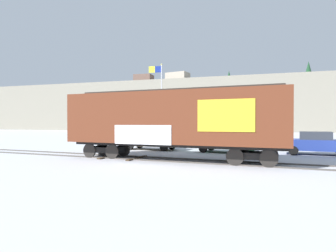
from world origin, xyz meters
TOP-DOWN VIEW (x-y plane):
  - ground_plane at (0.00, 0.00)m, footprint 260.00×260.00m
  - track at (-0.76, 0.02)m, footprint 59.96×5.79m
  - freight_car at (-0.44, -0.00)m, footprint 13.39×3.94m
  - flagpole at (-6.10, 13.85)m, footprint 1.55×0.31m
  - hillside at (-0.01, 69.33)m, footprint 153.79×32.87m
  - parked_car_tan at (-4.09, 5.92)m, footprint 4.71×2.29m
  - parked_car_green at (2.11, 5.48)m, footprint 4.77×2.70m
  - parked_car_blue at (8.40, 5.78)m, footprint 4.59×2.23m

SIDE VIEW (x-z plane):
  - ground_plane at x=0.00m, z-range 0.00..0.00m
  - track at x=-0.76m, z-range 0.00..0.08m
  - parked_car_blue at x=8.40m, z-range 0.01..1.66m
  - parked_car_tan at x=-4.09m, z-range -0.02..1.74m
  - parked_car_green at x=2.11m, z-range -0.03..1.77m
  - freight_car at x=-0.44m, z-range 0.32..4.64m
  - flagpole at x=-6.10m, z-range 1.13..10.02m
  - hillside at x=-0.01m, z-range -2.05..15.58m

